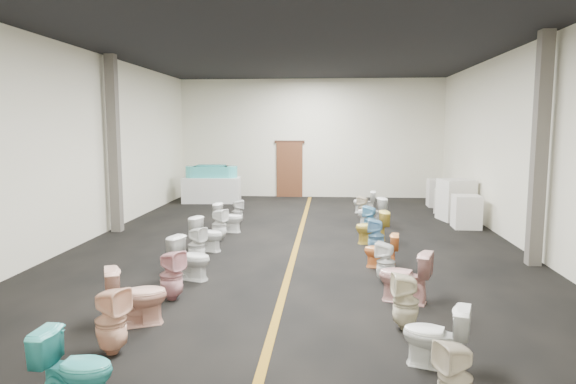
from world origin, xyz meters
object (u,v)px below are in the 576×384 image
object	(u,v)px
appliance_crate_a	(466,212)
toilet_left_5	(197,245)
appliance_crate_b	(456,200)
toilet_right_9	(371,212)
bathtub	(211,172)
appliance_crate_c	(445,201)
toilet_left_2	(137,296)
toilet_right_0	(455,378)
toilet_right_8	(370,220)
toilet_left_3	(171,275)
toilet_left_0	(75,368)
toilet_left_9	(237,212)
display_table	(212,190)
toilet_left_6	(207,234)
appliance_crate_d	(437,193)
toilet_right_2	(406,302)
toilet_right_3	(405,277)
toilet_right_11	(365,202)
toilet_right_4	(386,262)
toilet_left_1	(111,321)
toilet_right_1	(435,336)
toilet_right_10	(363,208)
toilet_right_6	(376,236)
toilet_left_8	(229,218)
toilet_left_7	(219,225)
toilet_right_7	(372,227)
toilet_right_5	(381,251)

from	to	relation	value
appliance_crate_a	toilet_left_5	world-z (taller)	appliance_crate_a
appliance_crate_b	toilet_right_9	distance (m)	2.77
bathtub	appliance_crate_c	distance (m)	8.07
toilet_left_2	appliance_crate_a	bearing A→B (deg)	-65.54
toilet_right_0	toilet_right_8	xyz separation A→B (m)	(-0.16, 8.19, 0.00)
appliance_crate_c	toilet_right_9	xyz separation A→B (m)	(-2.51, -2.46, 0.01)
toilet_left_3	toilet_right_8	distance (m)	6.30
toilet_left_0	toilet_left_9	xyz separation A→B (m)	(-0.10, 9.38, -0.04)
appliance_crate_c	toilet_right_0	xyz separation A→B (m)	(-2.47, -11.71, -0.02)
display_table	toilet_left_6	bearing A→B (deg)	-77.73
appliance_crate_d	toilet_right_2	bearing A→B (deg)	-103.59
toilet_right_3	toilet_right_11	world-z (taller)	toilet_right_3
toilet_right_3	toilet_right_0	bearing A→B (deg)	20.49
appliance_crate_b	toilet_right_9	world-z (taller)	appliance_crate_b
toilet_right_4	toilet_right_11	size ratio (longest dim) A/B	1.01
appliance_crate_a	toilet_right_3	distance (m)	6.56
toilet_left_1	toilet_right_1	distance (m)	3.78
toilet_left_0	toilet_right_10	xyz separation A→B (m)	(3.43, 10.42, -0.04)
appliance_crate_d	toilet_right_9	size ratio (longest dim) A/B	1.19
toilet_left_1	toilet_right_6	distance (m)	6.28
appliance_crate_d	toilet_left_1	world-z (taller)	appliance_crate_d
appliance_crate_a	toilet_left_3	world-z (taller)	appliance_crate_a
bathtub	toilet_right_8	distance (m)	7.38
toilet_left_5	toilet_right_10	xyz separation A→B (m)	(3.61, 5.18, -0.02)
appliance_crate_c	toilet_left_8	world-z (taller)	appliance_crate_c
toilet_right_1	toilet_right_9	xyz separation A→B (m)	(-0.06, 8.28, 0.02)
toilet_left_7	toilet_right_4	distance (m)	4.71
toilet_left_5	toilet_right_11	distance (m)	7.31
toilet_left_9	toilet_right_7	size ratio (longest dim) A/B	0.90
bathtub	toilet_right_5	size ratio (longest dim) A/B	2.80
appliance_crate_d	display_table	bearing A→B (deg)	177.12
bathtub	toilet_left_0	xyz separation A→B (m)	(1.77, -13.46, -0.69)
toilet_left_7	toilet_right_0	xyz separation A→B (m)	(3.80, -7.18, -0.02)
toilet_right_3	toilet_right_4	size ratio (longest dim) A/B	1.14
toilet_left_9	toilet_right_3	size ratio (longest dim) A/B	0.84
toilet_left_1	toilet_right_11	bearing A→B (deg)	-1.49
toilet_right_8	display_table	bearing A→B (deg)	-114.37
toilet_left_6	toilet_right_0	bearing A→B (deg)	-130.36
toilet_left_2	toilet_right_6	distance (m)	5.58
toilet_left_0	toilet_right_9	world-z (taller)	toilet_right_9
toilet_right_8	toilet_right_11	bearing A→B (deg)	-161.23
toilet_left_6	appliance_crate_b	bearing A→B (deg)	-38.51
toilet_left_9	appliance_crate_c	bearing A→B (deg)	-91.13
appliance_crate_b	toilet_right_7	distance (m)	4.21
appliance_crate_b	toilet_right_11	bearing A→B (deg)	158.60
toilet_left_5	toilet_left_7	distance (m)	2.07
toilet_left_8	toilet_right_10	xyz separation A→B (m)	(3.57, 2.10, -0.03)
toilet_left_1	toilet_right_10	bearing A→B (deg)	-2.98
toilet_left_2	appliance_crate_c	bearing A→B (deg)	-57.47
bathtub	toilet_right_0	size ratio (longest dim) A/B	2.58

